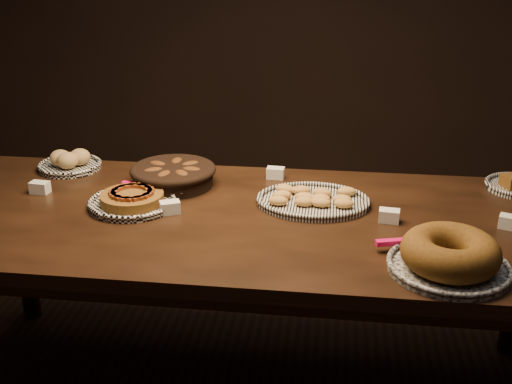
# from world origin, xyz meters

# --- Properties ---
(buffet_table) EXTENTS (2.40, 1.00, 0.75)m
(buffet_table) POSITION_xyz_m (0.00, 0.00, 0.68)
(buffet_table) COLOR black
(buffet_table) RESTS_ON ground
(apple_tart_plate) EXTENTS (0.34, 0.32, 0.06)m
(apple_tart_plate) POSITION_xyz_m (-0.43, 0.03, 0.77)
(apple_tart_plate) COLOR white
(apple_tart_plate) RESTS_ON buffet_table
(madeleine_platter) EXTENTS (0.41, 0.34, 0.05)m
(madeleine_platter) POSITION_xyz_m (0.23, 0.13, 0.77)
(madeleine_platter) COLOR black
(madeleine_platter) RESTS_ON buffet_table
(bundt_cake_plate) EXTENTS (0.39, 0.37, 0.11)m
(bundt_cake_plate) POSITION_xyz_m (0.65, -0.32, 0.80)
(bundt_cake_plate) COLOR black
(bundt_cake_plate) RESTS_ON buffet_table
(croissant_basket) EXTENTS (0.39, 0.39, 0.08)m
(croissant_basket) POSITION_xyz_m (-0.33, 0.25, 0.80)
(croissant_basket) COLOR black
(croissant_basket) RESTS_ON buffet_table
(bread_roll_plate) EXTENTS (0.26, 0.26, 0.08)m
(bread_roll_plate) POSITION_xyz_m (-0.81, 0.38, 0.78)
(bread_roll_plate) COLOR white
(bread_roll_plate) RESTS_ON buffet_table
(tent_cards) EXTENTS (1.80, 0.46, 0.04)m
(tent_cards) POSITION_xyz_m (0.07, 0.10, 0.77)
(tent_cards) COLOR white
(tent_cards) RESTS_ON buffet_table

